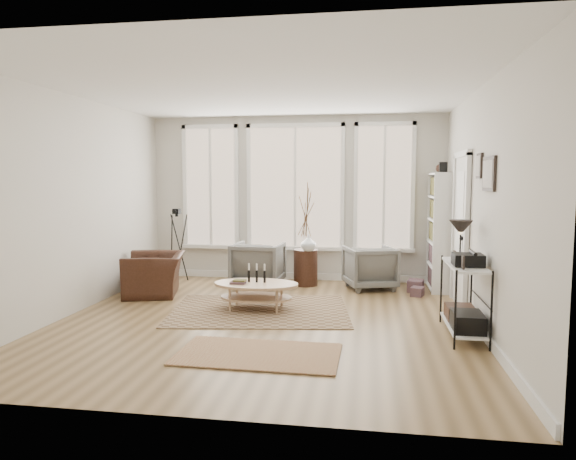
% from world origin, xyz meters
% --- Properties ---
extents(room, '(5.50, 5.54, 2.90)m').
position_xyz_m(room, '(0.02, 0.03, 1.43)').
color(room, olive).
rests_on(room, ground).
extents(bay_window, '(4.14, 0.12, 2.24)m').
position_xyz_m(bay_window, '(0.00, 2.71, 1.61)').
color(bay_window, tan).
rests_on(bay_window, ground).
extents(door, '(0.09, 1.06, 2.22)m').
position_xyz_m(door, '(2.57, 1.15, 1.12)').
color(door, silver).
rests_on(door, ground).
extents(bookcase, '(0.31, 0.85, 2.06)m').
position_xyz_m(bookcase, '(2.44, 2.23, 0.96)').
color(bookcase, white).
rests_on(bookcase, ground).
extents(low_shelf, '(0.38, 1.08, 1.30)m').
position_xyz_m(low_shelf, '(2.38, -0.30, 0.51)').
color(low_shelf, white).
rests_on(low_shelf, ground).
extents(wall_art, '(0.04, 0.88, 0.44)m').
position_xyz_m(wall_art, '(2.58, -0.27, 1.88)').
color(wall_art, black).
rests_on(wall_art, ground).
extents(rug_main, '(2.60, 2.09, 0.01)m').
position_xyz_m(rug_main, '(-0.16, 0.44, 0.01)').
color(rug_main, brown).
rests_on(rug_main, ground).
extents(rug_runner, '(1.67, 0.95, 0.01)m').
position_xyz_m(rug_runner, '(0.19, -1.31, 0.01)').
color(rug_runner, brown).
rests_on(rug_runner, ground).
extents(coffee_table, '(1.18, 0.76, 0.54)m').
position_xyz_m(coffee_table, '(-0.24, 0.50, 0.29)').
color(coffee_table, tan).
rests_on(coffee_table, ground).
extents(armchair_left, '(0.84, 0.86, 0.75)m').
position_xyz_m(armchair_left, '(-0.53, 2.03, 0.37)').
color(armchair_left, slate).
rests_on(armchair_left, ground).
extents(armchair_right, '(0.96, 0.97, 0.71)m').
position_xyz_m(armchair_right, '(1.32, 2.11, 0.35)').
color(armchair_right, slate).
rests_on(armchair_right, ground).
extents(side_table, '(0.41, 0.41, 1.71)m').
position_xyz_m(side_table, '(0.25, 2.23, 0.82)').
color(side_table, '#381E14').
rests_on(side_table, ground).
extents(vase, '(0.33, 0.33, 0.26)m').
position_xyz_m(vase, '(0.32, 2.07, 0.74)').
color(vase, silver).
rests_on(vase, side_table).
extents(accent_chair, '(1.18, 1.09, 0.64)m').
position_xyz_m(accent_chair, '(-1.99, 1.17, 0.32)').
color(accent_chair, '#381E14').
rests_on(accent_chair, ground).
extents(tripod_camera, '(0.45, 0.45, 1.28)m').
position_xyz_m(tripod_camera, '(-2.02, 2.22, 0.59)').
color(tripod_camera, black).
rests_on(tripod_camera, ground).
extents(book_stack_near, '(0.29, 0.34, 0.19)m').
position_xyz_m(book_stack_near, '(2.05, 1.99, 0.09)').
color(book_stack_near, brown).
rests_on(book_stack_near, ground).
extents(book_stack_far, '(0.23, 0.26, 0.14)m').
position_xyz_m(book_stack_far, '(2.05, 1.67, 0.07)').
color(book_stack_far, brown).
rests_on(book_stack_far, ground).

